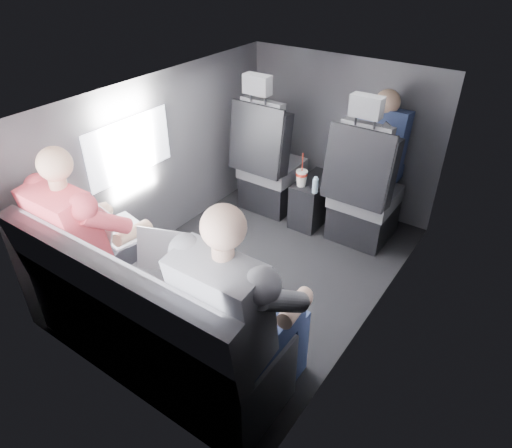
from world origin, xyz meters
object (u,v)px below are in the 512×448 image
Objects in this scene: center_console at (314,200)px; rear_bench at (150,325)px; passenger_rear_left at (91,238)px; passenger_front_right at (380,146)px; front_seat_left at (269,168)px; laptop_silver at (180,254)px; laptop_black at (251,292)px; water_bottle at (315,185)px; front_seat_right at (363,197)px; passenger_rear_right at (241,311)px; soda_cup at (302,177)px; laptop_white at (113,228)px.

center_console is 0.30× the size of rear_bench.
passenger_rear_left is 2.29m from passenger_front_right.
passenger_front_right is at bearing 16.12° from front_seat_left.
rear_bench reaches higher than laptop_silver.
laptop_black is at bearing 8.66° from passenger_rear_left.
rear_bench is at bearing -93.27° from water_bottle.
front_seat_right is 1.69m from laptop_silver.
passenger_rear_right is at bearing -73.80° from water_bottle.
laptop_silver is at bearing 89.36° from rear_bench.
front_seat_right is at bearing 61.29° from passenger_rear_left.
laptop_silver is at bearing -93.80° from water_bottle.
center_console is (-0.45, 0.04, -0.20)m from front_seat_right.
laptop_black is (0.07, -1.65, 0.23)m from front_seat_right.
laptop_silver is (0.05, -1.50, 0.16)m from soda_cup.
water_bottle is (-0.35, -0.15, 0.06)m from front_seat_right.
soda_cup is 0.23× the size of passenger_rear_left.
passenger_rear_right is (0.48, -1.66, 0.19)m from water_bottle.
front_seat_right reaches higher than passenger_front_right.
passenger_rear_left reaches higher than laptop_white.
water_bottle is at bearing -129.87° from passenger_front_right.
passenger_rear_left is (-0.54, -1.85, 0.44)m from center_console.
laptop_white is at bearing 172.30° from passenger_rear_right.
passenger_front_right is (-0.01, 0.26, 0.35)m from front_seat_right.
laptop_silver is at bearing -105.50° from front_seat_right.
laptop_silver is (0.45, -1.61, 0.23)m from front_seat_left.
front_seat_left is 4.33× the size of soda_cup.
soda_cup is at bearing -167.50° from front_seat_right.
center_console is at bearing 90.00° from rear_bench.
front_seat_left reaches higher than center_console.
soda_cup is (-0.05, -0.15, 0.27)m from center_console.
passenger_rear_left is at bearing -160.08° from laptop_silver.
laptop_black is at bearing 109.50° from passenger_rear_right.
center_console is at bearing 73.11° from laptop_white.
passenger_rear_right reaches higher than laptop_white.
laptop_black is at bearing -72.75° from center_console.
soda_cup reaches higher than water_bottle.
front_seat_left is 0.90m from front_seat_right.
rear_bench is (0.45, -1.90, -0.09)m from front_seat_left.
passenger_rear_left is at bearing -92.85° from front_seat_left.
laptop_white is 1.11m from passenger_rear_right.
passenger_front_right is (0.44, 0.22, 0.55)m from center_console.
passenger_rear_left is 0.98× the size of passenger_rear_right.
passenger_front_right is at bearing 78.42° from rear_bench.
laptop_black is 0.31× the size of passenger_rear_left.
water_bottle is at bearing 86.73° from rear_bench.
rear_bench is at bearing -103.31° from front_seat_right.
water_bottle is (0.10, -0.19, 0.26)m from center_console.
passenger_front_right reaches higher than laptop_black.
front_seat_right is 0.52m from soda_cup.
laptop_white is at bearing 154.84° from rear_bench.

